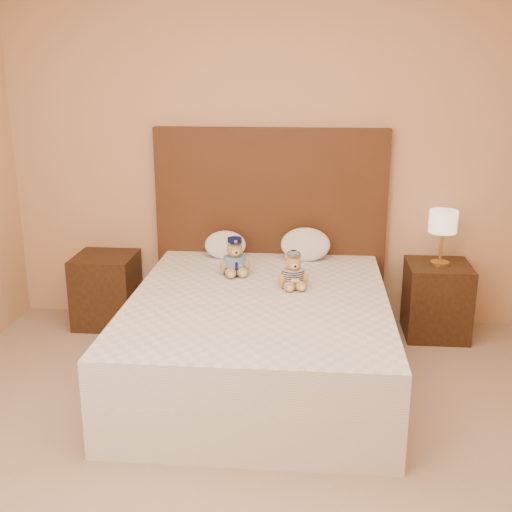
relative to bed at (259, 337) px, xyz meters
The scene contains 11 objects.
ground 1.23m from the bed, 90.00° to the right, with size 4.00×4.50×0.00m, color tan.
room_walls 1.70m from the bed, 90.00° to the right, with size 4.04×4.52×2.72m.
bed is the anchor object (origin of this frame).
headboard 1.12m from the bed, 90.00° to the left, with size 1.75×0.08×1.50m, color #4B2816.
nightstand_left 1.48m from the bed, 147.38° to the left, with size 0.45×0.45×0.55m, color #3A2512.
nightstand_right 1.48m from the bed, 32.62° to the left, with size 0.45×0.45×0.55m, color #3A2512.
lamp 1.59m from the bed, 32.62° to the left, with size 0.20×0.20×0.40m.
teddy_police 0.62m from the bed, 115.36° to the left, with size 0.22×0.21×0.26m, color #A67A40, non-canonical shape.
teddy_prisoner 0.48m from the bed, 42.21° to the left, with size 0.21×0.20×0.23m, color #A67A40, non-canonical shape.
pillow_left 0.97m from the bed, 111.36° to the left, with size 0.31×0.20×0.22m, color white.
pillow_right 0.96m from the bed, 71.71° to the left, with size 0.36×0.24×0.26m, color white.
Camera 1 is at (0.32, -2.55, 1.92)m, focal length 45.00 mm.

